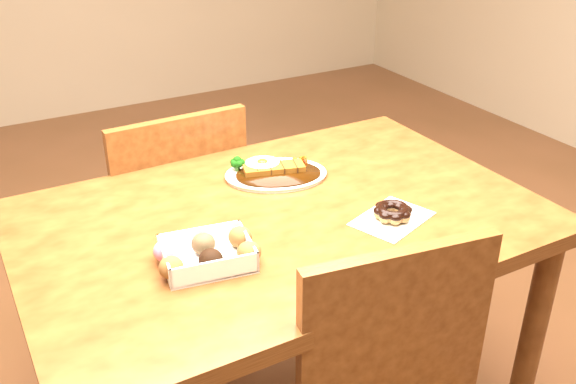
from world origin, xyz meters
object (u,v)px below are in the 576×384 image
table (282,249)px  katsu_curry_plate (274,172)px  donut_box (207,253)px  chair_far (172,224)px  pon_de_ring (393,212)px

table → katsu_curry_plate: (0.08, 0.18, 0.11)m
donut_box → chair_far: bearing=78.3°
katsu_curry_plate → pon_de_ring: katsu_curry_plate is taller
table → donut_box: size_ratio=5.54×
table → donut_box: 0.29m
pon_de_ring → donut_box: bearing=174.9°
table → chair_far: 0.57m
table → chair_far: chair_far is taller
table → donut_box: bearing=-154.8°
donut_box → pon_de_ring: (0.44, -0.04, -0.01)m
table → katsu_curry_plate: 0.23m
table → chair_far: bearing=100.6°
donut_box → katsu_curry_plate: bearing=43.2°
chair_far → donut_box: bearing=76.9°
chair_far → table: bearing=99.2°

